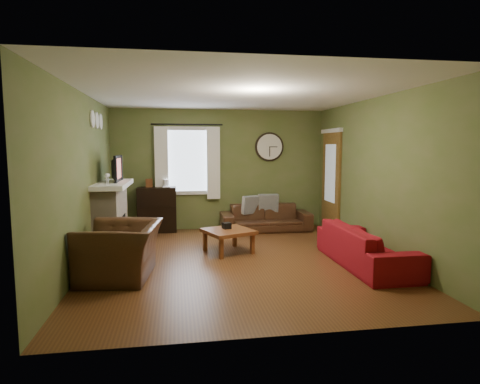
{
  "coord_description": "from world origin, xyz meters",
  "views": [
    {
      "loc": [
        -0.93,
        -6.13,
        1.79
      ],
      "look_at": [
        0.1,
        0.4,
        1.05
      ],
      "focal_mm": 30.0,
      "sensor_mm": 36.0,
      "label": 1
    }
  ],
  "objects": [
    {
      "name": "wine_glass_b",
      "position": [
        -2.05,
        0.69,
        1.27
      ],
      "size": [
        0.06,
        0.06,
        0.18
      ],
      "primitive_type": null,
      "color": "white",
      "rests_on": "mantel"
    },
    {
      "name": "medallion_left",
      "position": [
        -2.28,
        0.8,
        2.25
      ],
      "size": [
        0.28,
        0.28,
        0.03
      ],
      "primitive_type": "cylinder",
      "color": "white",
      "rests_on": "wall_left"
    },
    {
      "name": "wall_right",
      "position": [
        2.3,
        0.0,
        1.3
      ],
      "size": [
        0.0,
        5.2,
        2.6
      ],
      "primitive_type": "cube",
      "color": "#586332",
      "rests_on": "ground"
    },
    {
      "name": "ceiling",
      "position": [
        0.0,
        0.0,
        2.6
      ],
      "size": [
        4.6,
        5.2,
        0.0
      ],
      "primitive_type": "cube",
      "color": "white",
      "rests_on": "ground"
    },
    {
      "name": "book",
      "position": [
        -1.24,
        2.37,
        0.96
      ],
      "size": [
        0.18,
        0.24,
        0.02
      ],
      "primitive_type": "imported",
      "rotation": [
        0.0,
        0.0,
        0.08
      ],
      "color": "brown",
      "rests_on": "bookshelf"
    },
    {
      "name": "wall_back",
      "position": [
        0.0,
        2.6,
        1.3
      ],
      "size": [
        4.6,
        0.0,
        2.6
      ],
      "primitive_type": "cube",
      "color": "#586332",
      "rests_on": "ground"
    },
    {
      "name": "wall_clock",
      "position": [
        1.1,
        2.55,
        1.8
      ],
      "size": [
        0.64,
        0.06,
        0.64
      ],
      "primitive_type": null,
      "color": "white",
      "rests_on": "wall_back"
    },
    {
      "name": "wall_front",
      "position": [
        0.0,
        -2.6,
        1.3
      ],
      "size": [
        4.6,
        0.0,
        2.6
      ],
      "primitive_type": "cube",
      "color": "#586332",
      "rests_on": "ground"
    },
    {
      "name": "bookshelf",
      "position": [
        -1.36,
        2.41,
        0.48
      ],
      "size": [
        0.8,
        0.34,
        0.95
      ],
      "primitive_type": null,
      "color": "black",
      "rests_on": "floor"
    },
    {
      "name": "curtain_right",
      "position": [
        -0.15,
        2.48,
        1.45
      ],
      "size": [
        0.28,
        0.04,
        1.55
      ],
      "primitive_type": "cube",
      "color": "white",
      "rests_on": "wall_back"
    },
    {
      "name": "pillow_left",
      "position": [
        1.04,
        2.36,
        0.55
      ],
      "size": [
        0.44,
        0.14,
        0.44
      ],
      "primitive_type": "cube",
      "rotation": [
        0.0,
        0.0,
        -0.01
      ],
      "color": "gray",
      "rests_on": "sofa_brown"
    },
    {
      "name": "mantel",
      "position": [
        -2.07,
        1.15,
        1.14
      ],
      "size": [
        0.58,
        1.6,
        0.08
      ],
      "primitive_type": "cube",
      "color": "white",
      "rests_on": "fireplace"
    },
    {
      "name": "curtain_rod",
      "position": [
        -0.7,
        2.48,
        2.27
      ],
      "size": [
        0.03,
        0.03,
        1.5
      ],
      "primitive_type": "cylinder",
      "color": "black",
      "rests_on": "wall_back"
    },
    {
      "name": "medallion_mid",
      "position": [
        -2.28,
        1.15,
        2.25
      ],
      "size": [
        0.28,
        0.28,
        0.03
      ],
      "primitive_type": "cylinder",
      "color": "white",
      "rests_on": "wall_left"
    },
    {
      "name": "door",
      "position": [
        2.27,
        1.85,
        1.05
      ],
      "size": [
        0.05,
        0.9,
        2.1
      ],
      "primitive_type": "cube",
      "color": "brown",
      "rests_on": "floor"
    },
    {
      "name": "pillow_right",
      "position": [
        0.63,
        2.32,
        0.55
      ],
      "size": [
        0.4,
        0.26,
        0.39
      ],
      "primitive_type": "cube",
      "rotation": [
        0.0,
        0.0,
        0.4
      ],
      "color": "gray",
      "rests_on": "sofa_brown"
    },
    {
      "name": "medallion_right",
      "position": [
        -2.28,
        1.5,
        2.25
      ],
      "size": [
        0.28,
        0.28,
        0.03
      ],
      "primitive_type": "cylinder",
      "color": "white",
      "rests_on": "wall_left"
    },
    {
      "name": "window_pane",
      "position": [
        -0.7,
        2.58,
        1.5
      ],
      "size": [
        1.0,
        0.02,
        1.3
      ],
      "primitive_type": null,
      "color": "silver",
      "rests_on": "wall_back"
    },
    {
      "name": "fireplace",
      "position": [
        -2.1,
        1.15,
        0.55
      ],
      "size": [
        0.4,
        1.4,
        1.1
      ],
      "primitive_type": "cube",
      "color": "#C3B094",
      "rests_on": "floor"
    },
    {
      "name": "sofa_brown",
      "position": [
        0.95,
        2.21,
        0.28
      ],
      "size": [
        1.91,
        0.75,
        0.56
      ],
      "primitive_type": "imported",
      "color": "#3C2214",
      "rests_on": "floor"
    },
    {
      "name": "tv",
      "position": [
        -2.05,
        1.3,
        1.35
      ],
      "size": [
        0.08,
        0.6,
        0.35
      ],
      "primitive_type": "imported",
      "rotation": [
        0.0,
        0.0,
        1.57
      ],
      "color": "black",
      "rests_on": "mantel"
    },
    {
      "name": "coffee_table",
      "position": [
        -0.08,
        0.52,
        0.2
      ],
      "size": [
        0.97,
        0.97,
        0.4
      ],
      "primitive_type": null,
      "rotation": [
        0.0,
        0.0,
        0.38
      ],
      "color": "brown",
      "rests_on": "floor"
    },
    {
      "name": "wine_glass_a",
      "position": [
        -2.05,
        0.54,
        1.27
      ],
      "size": [
        0.07,
        0.07,
        0.19
      ],
      "primitive_type": null,
      "color": "white",
      "rests_on": "mantel"
    },
    {
      "name": "sofa_red",
      "position": [
        1.88,
        -0.55,
        0.3
      ],
      "size": [
        0.8,
        2.05,
        0.6
      ],
      "primitive_type": "imported",
      "rotation": [
        0.0,
        0.0,
        1.57
      ],
      "color": "maroon",
      "rests_on": "floor"
    },
    {
      "name": "armchair",
      "position": [
        -1.71,
        -0.57,
        0.37
      ],
      "size": [
        1.14,
        1.27,
        0.75
      ],
      "primitive_type": "imported",
      "rotation": [
        0.0,
        0.0,
        -1.69
      ],
      "color": "#3C2214",
      "rests_on": "floor"
    },
    {
      "name": "tv_screen",
      "position": [
        -1.97,
        1.3,
        1.41
      ],
      "size": [
        0.02,
        0.62,
        0.36
      ],
      "primitive_type": "cube",
      "color": "#994C3F",
      "rests_on": "mantel"
    },
    {
      "name": "curtain_left",
      "position": [
        -1.25,
        2.48,
        1.45
      ],
      "size": [
        0.28,
        0.04,
        1.55
      ],
      "primitive_type": "cube",
      "color": "white",
      "rests_on": "wall_back"
    },
    {
      "name": "wall_left",
      "position": [
        -2.3,
        0.0,
        1.3
      ],
      "size": [
        0.0,
        5.2,
        2.6
      ],
      "primitive_type": "cube",
      "color": "#586332",
      "rests_on": "ground"
    },
    {
      "name": "floor",
      "position": [
        0.0,
        0.0,
        0.0
      ],
      "size": [
        4.6,
        5.2,
        0.0
      ],
      "primitive_type": "cube",
      "color": "#563117",
      "rests_on": "ground"
    },
    {
      "name": "tissue_box",
      "position": [
        -0.1,
        0.61,
        0.4
      ],
      "size": [
        0.16,
        0.16,
        0.1
      ],
      "primitive_type": "cube",
      "rotation": [
        0.0,
        0.0,
        0.3
      ],
      "color": "black",
      "rests_on": "coffee_table"
    },
    {
      "name": "firebox",
      "position": [
        -1.91,
        1.15,
        0.3
      ],
      "size": [
        0.04,
        0.6,
        0.55
      ],
      "primitive_type": "cube",
      "color": "black",
      "rests_on": "fireplace"
    }
  ]
}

